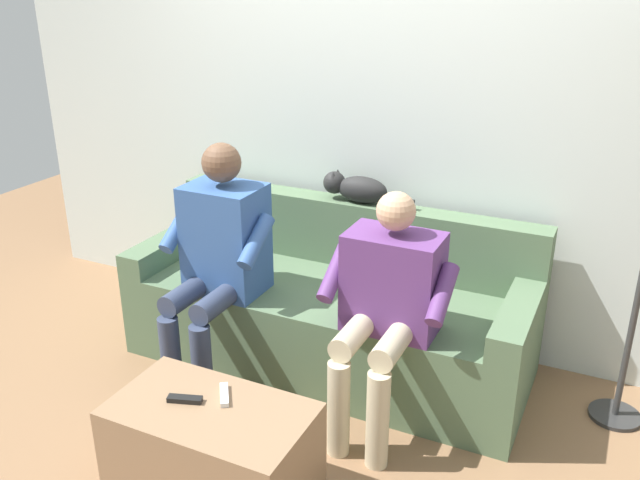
# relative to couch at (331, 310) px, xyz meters

# --- Properties ---
(ground_plane) EXTENTS (8.00, 8.00, 0.00)m
(ground_plane) POSITION_rel_couch_xyz_m (0.00, 0.72, -0.29)
(ground_plane) COLOR #846042
(back_wall) EXTENTS (4.59, 0.06, 2.50)m
(back_wall) POSITION_rel_couch_xyz_m (0.00, -0.45, 0.96)
(back_wall) COLOR silver
(back_wall) RESTS_ON ground
(couch) EXTENTS (2.09, 0.80, 0.82)m
(couch) POSITION_rel_couch_xyz_m (0.00, 0.00, 0.00)
(couch) COLOR #516B4C
(couch) RESTS_ON ground
(coffee_table) EXTENTS (0.79, 0.45, 0.41)m
(coffee_table) POSITION_rel_couch_xyz_m (0.00, 1.13, -0.09)
(coffee_table) COLOR #8C6B4C
(coffee_table) RESTS_ON ground
(person_left_seated) EXTENTS (0.57, 0.56, 1.11)m
(person_left_seated) POSITION_rel_couch_xyz_m (-0.44, 0.38, 0.35)
(person_left_seated) COLOR #5B3370
(person_left_seated) RESTS_ON ground
(person_right_seated) EXTENTS (0.53, 0.58, 1.22)m
(person_right_seated) POSITION_rel_couch_xyz_m (0.44, 0.36, 0.40)
(person_right_seated) COLOR #335693
(person_right_seated) RESTS_ON ground
(cat_on_backrest) EXTENTS (0.51, 0.14, 0.16)m
(cat_on_backrest) POSITION_rel_couch_xyz_m (-0.01, -0.28, 0.60)
(cat_on_backrest) COLOR black
(cat_on_backrest) RESTS_ON couch
(remote_black) EXTENTS (0.14, 0.08, 0.02)m
(remote_black) POSITION_rel_couch_xyz_m (0.11, 1.13, 0.13)
(remote_black) COLOR black
(remote_black) RESTS_ON coffee_table
(remote_white) EXTENTS (0.11, 0.14, 0.02)m
(remote_white) POSITION_rel_couch_xyz_m (-0.01, 1.04, 0.13)
(remote_white) COLOR white
(remote_white) RESTS_ON coffee_table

